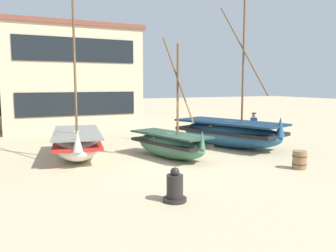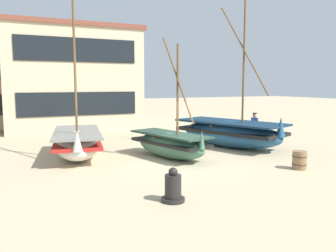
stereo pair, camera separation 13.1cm
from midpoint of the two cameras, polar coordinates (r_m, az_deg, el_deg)
ground_plane at (r=14.58m, az=1.94°, el=-5.90°), size 120.00×120.00×0.00m
fishing_boat_near_left at (r=15.25m, az=0.58°, el=-2.97°), size 2.40×4.28×5.21m
fishing_boat_centre_large at (r=18.18m, az=10.38°, el=-1.08°), size 4.07×6.17×7.46m
fishing_boat_far_right at (r=15.94m, az=-14.40°, el=-2.64°), size 2.82×5.23×6.85m
fisherman_by_hull at (r=19.44m, az=14.14°, el=-0.38°), size 0.41×0.41×1.68m
capstan_winch at (r=9.74m, az=1.22°, el=-10.13°), size 0.66×0.66×0.96m
wooden_barrel at (r=14.22m, az=20.97°, el=-5.24°), size 0.56×0.56×0.70m
harbor_building_main at (r=26.79m, az=-15.56°, el=7.58°), size 9.58×6.51×7.31m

